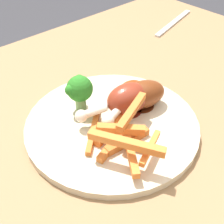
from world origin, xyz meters
name	(u,v)px	position (x,y,z in m)	size (l,w,h in m)	color
dining_table	(155,167)	(0.00, 0.00, 0.62)	(0.92, 0.83, 0.74)	#8E6B47
dinner_plate	(112,125)	(0.07, -0.04, 0.75)	(0.27, 0.27, 0.01)	beige
broccoli_floret_front	(79,89)	(0.09, -0.10, 0.79)	(0.05, 0.04, 0.06)	#759F5D
carrot_fries_pile	(121,136)	(0.10, 0.00, 0.77)	(0.13, 0.16, 0.04)	orange
chicken_drumstick_near	(139,96)	(0.01, -0.04, 0.78)	(0.13, 0.07, 0.05)	#4B1D0C
chicken_drumstick_far	(129,97)	(0.03, -0.05, 0.78)	(0.12, 0.06, 0.04)	#631D09
chicken_drumstick_extra	(126,100)	(0.04, -0.05, 0.78)	(0.13, 0.07, 0.05)	#5C1B10
fork	(174,23)	(-0.32, -0.23, 0.74)	(0.19, 0.01, 0.01)	silver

